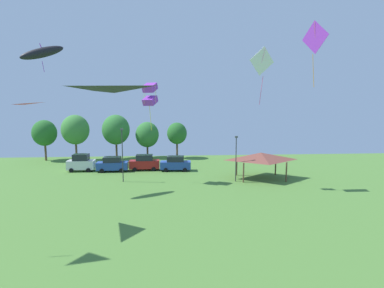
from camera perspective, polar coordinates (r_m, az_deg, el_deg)
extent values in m
pyramid|color=black|center=(8.11, -6.48, 4.88)|extent=(2.04, 2.69, 0.15)
cube|color=white|center=(36.40, 13.18, 15.11)|extent=(3.14, 1.01, 3.21)
cylinder|color=#E54C93|center=(36.38, 13.19, 15.12)|extent=(0.51, 0.85, 2.84)
cylinder|color=#E54C93|center=(36.08, 13.03, 9.89)|extent=(0.30, 0.47, 3.29)
cube|color=purple|center=(38.69, -8.02, 10.58)|extent=(2.05, 2.14, 1.33)
cube|color=purple|center=(38.62, -7.98, 8.18)|extent=(2.05, 2.14, 1.33)
cylinder|color=yellow|center=(38.00, -9.14, 9.40)|extent=(0.02, 0.02, 2.43)
cylinder|color=yellow|center=(37.91, -7.00, 9.44)|extent=(0.02, 0.02, 2.43)
cylinder|color=yellow|center=(39.40, -8.96, 9.32)|extent=(0.02, 0.02, 2.43)
cylinder|color=yellow|center=(39.30, -6.90, 9.36)|extent=(0.02, 0.02, 2.43)
cylinder|color=yellow|center=(38.64, -7.92, 4.99)|extent=(0.26, 0.48, 3.25)
pyramid|color=red|center=(26.38, -25.89, 5.05)|extent=(2.53, 3.18, 0.22)
cube|color=purple|center=(36.15, 22.38, 18.28)|extent=(1.43, 3.17, 3.44)
cylinder|color=orange|center=(36.13, 22.40, 18.28)|extent=(0.44, 0.26, 3.11)
cylinder|color=orange|center=(35.61, 22.11, 12.77)|extent=(0.49, 0.31, 3.46)
ellipsoid|color=black|center=(37.55, -26.61, 15.31)|extent=(4.44, 3.81, 2.57)
cube|color=purple|center=(37.60, -26.64, 15.75)|extent=(0.47, 0.42, 1.28)
cylinder|color=purple|center=(37.35, -26.48, 13.05)|extent=(0.20, 0.17, 1.19)
cube|color=silver|center=(49.00, -20.33, -3.71)|extent=(4.06, 1.84, 1.37)
cube|color=#1E232D|center=(48.80, -20.39, -2.37)|extent=(2.24, 1.69, 0.96)
cylinder|color=black|center=(47.94, -19.15, -4.73)|extent=(0.64, 0.22, 0.64)
cylinder|color=black|center=(49.66, -18.62, -4.30)|extent=(0.64, 0.22, 0.64)
cylinder|color=black|center=(48.64, -22.01, -4.69)|extent=(0.64, 0.22, 0.64)
cylinder|color=black|center=(50.33, -21.40, -4.27)|extent=(0.64, 0.22, 0.64)
cube|color=#234299|center=(47.34, -14.91, -4.01)|extent=(4.71, 1.98, 1.14)
cube|color=#1E232D|center=(47.16, -14.95, -2.85)|extent=(2.61, 1.78, 0.80)
cylinder|color=black|center=(46.33, -13.30, -4.93)|extent=(0.65, 0.24, 0.64)
cylinder|color=black|center=(48.14, -13.01, -4.47)|extent=(0.65, 0.24, 0.64)
cylinder|color=black|center=(46.81, -16.83, -4.92)|extent=(0.65, 0.24, 0.64)
cylinder|color=black|center=(48.60, -16.40, -4.47)|extent=(0.65, 0.24, 0.64)
cube|color=maroon|center=(47.23, -9.03, -3.82)|extent=(4.63, 1.81, 1.25)
cube|color=#1E232D|center=(47.04, -9.05, -2.56)|extent=(2.56, 1.63, 0.87)
cylinder|color=black|center=(46.44, -7.32, -4.76)|extent=(0.64, 0.23, 0.64)
cylinder|color=black|center=(48.11, -7.25, -4.34)|extent=(0.64, 0.23, 0.64)
cylinder|color=black|center=(46.63, -10.83, -4.78)|extent=(0.64, 0.23, 0.64)
cylinder|color=black|center=(48.29, -10.64, -4.37)|extent=(0.64, 0.23, 0.64)
cube|color=#234299|center=(46.30, -3.15, -4.03)|extent=(4.74, 2.08, 1.15)
cube|color=#1E232D|center=(46.12, -3.16, -2.83)|extent=(2.64, 1.83, 0.81)
cylinder|color=black|center=(45.48, -1.36, -4.96)|extent=(0.65, 0.25, 0.64)
cylinder|color=black|center=(47.29, -1.36, -4.49)|extent=(0.65, 0.25, 0.64)
cylinder|color=black|center=(45.58, -5.01, -4.96)|extent=(0.65, 0.25, 0.64)
cylinder|color=black|center=(47.38, -4.86, -4.49)|extent=(0.65, 0.25, 0.64)
cylinder|color=brown|center=(39.74, 9.78, -5.40)|extent=(0.20, 0.20, 2.60)
cylinder|color=brown|center=(41.47, 17.53, -5.11)|extent=(0.20, 0.20, 2.60)
cylinder|color=brown|center=(43.62, 8.50, -4.25)|extent=(0.20, 0.20, 2.60)
cylinder|color=brown|center=(45.21, 15.64, -4.04)|extent=(0.20, 0.20, 2.60)
pyramid|color=brown|center=(42.09, 12.97, -2.28)|extent=(7.42, 5.28, 1.00)
cylinder|color=#2D2D33|center=(40.15, -13.10, -2.29)|extent=(0.12, 0.12, 6.82)
cube|color=#4C4C51|center=(39.73, -13.25, 2.74)|extent=(0.36, 0.20, 0.24)
cylinder|color=#2D2D33|center=(39.84, 8.37, -2.99)|extent=(0.12, 0.12, 5.81)
cube|color=#4C4C51|center=(39.42, 8.45, 1.35)|extent=(0.36, 0.20, 0.24)
cylinder|color=brown|center=(61.06, -26.12, -1.22)|extent=(0.36, 0.36, 3.47)
ellipsoid|color=#286628|center=(60.70, -26.29, 1.90)|extent=(4.29, 4.29, 4.72)
cylinder|color=brown|center=(58.32, -21.17, -1.13)|extent=(0.36, 0.36, 3.88)
ellipsoid|color=#3D7F38|center=(57.92, -21.34, 2.55)|extent=(4.87, 4.87, 5.36)
cylinder|color=brown|center=(58.15, -14.18, -1.00)|extent=(0.36, 0.36, 3.65)
ellipsoid|color=#337533|center=(57.75, -14.29, 2.66)|extent=(5.08, 5.08, 5.59)
cylinder|color=brown|center=(58.45, -8.47, -1.22)|extent=(0.36, 0.36, 2.84)
ellipsoid|color=#337533|center=(58.09, -8.53, 1.79)|extent=(4.43, 4.43, 4.87)
cylinder|color=brown|center=(57.40, -2.86, -1.04)|extent=(0.36, 0.36, 3.37)
ellipsoid|color=#286628|center=(57.04, -2.88, 2.04)|extent=(3.76, 3.76, 4.14)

